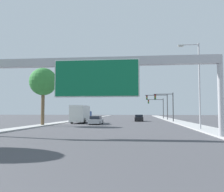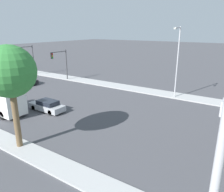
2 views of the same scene
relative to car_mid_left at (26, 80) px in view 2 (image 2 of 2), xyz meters
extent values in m
cube|color=#AAAAAA|center=(7.75, 8.45, -0.60)|extent=(3.00, 120.00, 0.15)
cylinder|color=#B2B2B7|center=(-13.45, -33.55, 2.64)|extent=(0.45, 0.45, 6.64)
cube|color=black|center=(0.00, 0.06, -0.15)|extent=(1.82, 4.60, 0.70)
cube|color=#1E232D|center=(0.00, -0.17, 0.48)|extent=(1.60, 2.39, 0.54)
cylinder|color=black|center=(-0.80, 1.48, -0.35)|extent=(0.22, 0.64, 0.64)
cylinder|color=black|center=(0.80, 1.48, -0.35)|extent=(0.22, 0.64, 0.64)
cylinder|color=black|center=(-0.80, -1.37, -0.35)|extent=(0.22, 0.64, 0.64)
cylinder|color=black|center=(0.80, -1.37, -0.35)|extent=(0.22, 0.64, 0.64)
cube|color=#A5A8AD|center=(-7.00, -13.69, -0.16)|extent=(1.79, 4.79, 0.67)
cube|color=#1E232D|center=(-7.00, -13.93, 0.43)|extent=(1.58, 2.49, 0.52)
cylinder|color=black|center=(-7.79, -12.21, -0.35)|extent=(0.22, 0.64, 0.64)
cylinder|color=black|center=(-6.21, -12.21, -0.35)|extent=(0.22, 0.64, 0.64)
cylinder|color=black|center=(-7.79, -15.18, -0.35)|extent=(0.22, 0.64, 0.64)
cylinder|color=black|center=(-6.21, -15.18, -0.35)|extent=(0.22, 0.64, 0.64)
cube|color=silver|center=(-10.50, -10.26, 1.05)|extent=(2.42, 5.93, 2.85)
cylinder|color=black|center=(-11.57, -11.74, -0.17)|extent=(0.28, 1.00, 1.00)
cylinder|color=black|center=(-9.43, -11.74, -0.17)|extent=(0.28, 1.00, 1.00)
cylinder|color=#3D3D3F|center=(6.75, -3.55, 2.26)|extent=(0.20, 0.20, 5.87)
cylinder|color=#3D3D3F|center=(4.85, -3.55, 4.89)|extent=(3.80, 0.14, 0.14)
cube|color=black|center=(3.25, -3.55, 4.32)|extent=(0.35, 0.28, 1.05)
cylinder|color=red|center=(3.25, -3.71, 4.67)|extent=(0.22, 0.04, 0.22)
cylinder|color=yellow|center=(3.25, -3.71, 4.32)|extent=(0.22, 0.04, 0.22)
cylinder|color=green|center=(3.25, -3.71, 3.97)|extent=(0.22, 0.04, 0.22)
cylinder|color=#3D3D3F|center=(6.75, 6.45, 2.48)|extent=(0.20, 0.20, 6.30)
cylinder|color=#3D3D3F|center=(4.13, 6.45, 5.33)|extent=(5.25, 0.14, 0.14)
cube|color=black|center=(1.92, 6.45, 4.75)|extent=(0.35, 0.28, 1.05)
cylinder|color=red|center=(1.92, 6.29, 5.10)|extent=(0.22, 0.04, 0.22)
cylinder|color=yellow|center=(1.92, 6.29, 4.75)|extent=(0.22, 0.04, 0.22)
cylinder|color=green|center=(1.92, 6.29, 4.40)|extent=(0.22, 0.04, 0.22)
cylinder|color=#3D3D3F|center=(6.75, 16.45, 2.19)|extent=(0.20, 0.20, 5.72)
cylinder|color=brown|center=(-14.12, -18.61, 2.59)|extent=(0.49, 0.49, 6.53)
sphere|color=#337F38|center=(-14.12, -18.61, 5.86)|extent=(4.09, 4.09, 4.09)
cylinder|color=#B2B2B7|center=(6.85, -25.03, 4.29)|extent=(0.18, 0.18, 9.94)
cylinder|color=#B2B2B7|center=(5.85, -25.03, 9.11)|extent=(2.00, 0.12, 0.12)
cube|color=#B2B2A8|center=(4.85, -25.03, 9.01)|extent=(0.60, 0.28, 0.20)
camera|label=1|loc=(-0.02, -54.09, 1.43)|focal=40.00mm
camera|label=2|loc=(-23.50, -34.27, 9.00)|focal=35.00mm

